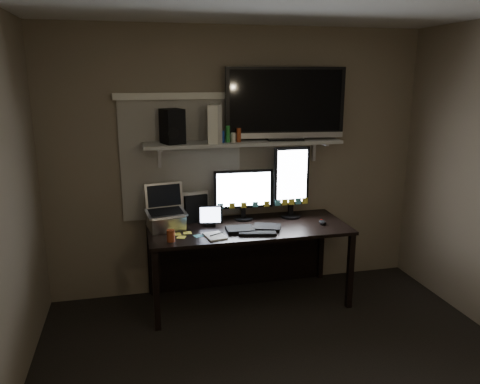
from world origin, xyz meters
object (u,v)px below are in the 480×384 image
object	(u,v)px
monitor_landscape	(243,194)
monitor_portrait	(291,182)
game_console	(214,123)
mouse	(322,222)
speaker	(172,126)
tv	(285,104)
keyboard	(254,229)
laptop	(166,208)
tablet	(210,216)
desk	(245,240)
cup	(171,236)

from	to	relation	value
monitor_landscape	monitor_portrait	world-z (taller)	monitor_portrait
monitor_landscape	game_console	distance (m)	0.73
mouse	speaker	xyz separation A→B (m)	(-1.32, 0.27, 0.88)
monitor_portrait	tv	size ratio (longest dim) A/B	0.64
monitor_landscape	speaker	xyz separation A→B (m)	(-0.64, -0.04, 0.66)
keyboard	tv	xyz separation A→B (m)	(0.37, 0.31, 1.06)
laptop	mouse	bearing A→B (deg)	-17.22
mouse	tablet	size ratio (longest dim) A/B	0.45
desk	monitor_landscape	distance (m)	0.43
monitor_landscape	tv	bearing A→B (deg)	-1.48
cup	tv	bearing A→B (deg)	21.25
keyboard	tv	distance (m)	1.17
mouse	game_console	world-z (taller)	game_console
game_console	monitor_portrait	bearing A→B (deg)	16.39
tablet	cup	xyz separation A→B (m)	(-0.38, -0.33, -0.05)
keyboard	speaker	xyz separation A→B (m)	(-0.66, 0.29, 0.88)
keyboard	laptop	distance (m)	0.80
monitor_landscape	cup	xyz separation A→B (m)	(-0.72, -0.46, -0.19)
monitor_portrait	keyboard	xyz separation A→B (m)	(-0.45, -0.31, -0.33)
desk	cup	distance (m)	0.83
mouse	tv	xyz separation A→B (m)	(-0.29, 0.29, 1.06)
monitor_landscape	keyboard	xyz separation A→B (m)	(0.01, -0.33, -0.23)
monitor_landscape	mouse	bearing A→B (deg)	-22.52
desk	keyboard	bearing A→B (deg)	-85.42
desk	speaker	world-z (taller)	speaker
desk	tablet	size ratio (longest dim) A/B	8.18
tablet	game_console	xyz separation A→B (m)	(0.06, 0.09, 0.82)
mouse	speaker	distance (m)	1.61
desk	mouse	distance (m)	0.74
desk	game_console	size ratio (longest dim) A/B	5.42
speaker	cup	bearing A→B (deg)	-120.03
monitor_landscape	tv	xyz separation A→B (m)	(0.38, -0.02, 0.83)
monitor_landscape	tablet	distance (m)	0.39
tv	speaker	distance (m)	1.04
cup	speaker	distance (m)	0.95
monitor_landscape	tv	distance (m)	0.92
mouse	tv	world-z (taller)	tv
speaker	monitor_landscape	bearing A→B (deg)	-15.30
tablet	speaker	xyz separation A→B (m)	(-0.30, 0.08, 0.80)
mouse	tablet	bearing A→B (deg)	176.27
cup	game_console	world-z (taller)	game_console
mouse	speaker	size ratio (longest dim) A/B	0.33
mouse	speaker	bearing A→B (deg)	175.04
cup	keyboard	bearing A→B (deg)	9.47
desk	game_console	bearing A→B (deg)	168.27
monitor_landscape	keyboard	distance (m)	0.40
monitor_landscape	mouse	distance (m)	0.77
desk	mouse	xyz separation A→B (m)	(0.68, -0.21, 0.19)
monitor_portrait	speaker	size ratio (longest dim) A/B	2.31
keyboard	mouse	world-z (taller)	mouse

